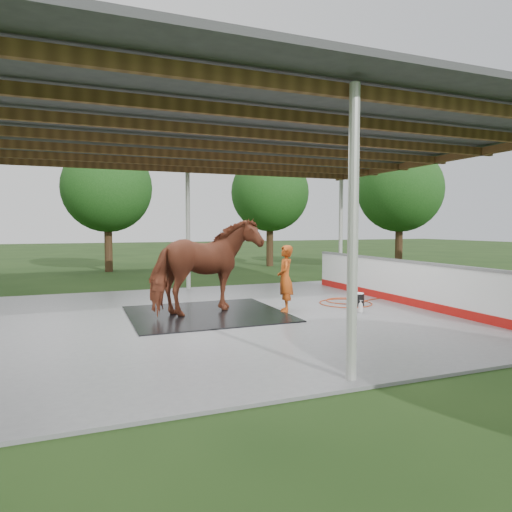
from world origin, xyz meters
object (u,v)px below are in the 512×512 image
object	(u,v)px
dasher_board	(400,282)
wash_bucket	(357,299)
handler	(285,279)
horse	(206,266)

from	to	relation	value
dasher_board	wash_bucket	size ratio (longest dim) A/B	22.57
dasher_board	handler	bearing A→B (deg)	-179.50
dasher_board	horse	xyz separation A→B (m)	(-5.19, 0.34, 0.58)
dasher_board	handler	size ratio (longest dim) A/B	5.06
horse	handler	bearing A→B (deg)	-121.27
dasher_board	wash_bucket	xyz separation A→B (m)	(-1.32, 0.02, -0.37)
dasher_board	handler	distance (m)	3.38
horse	wash_bucket	bearing A→B (deg)	-114.59
handler	wash_bucket	world-z (taller)	handler
dasher_board	horse	distance (m)	5.23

